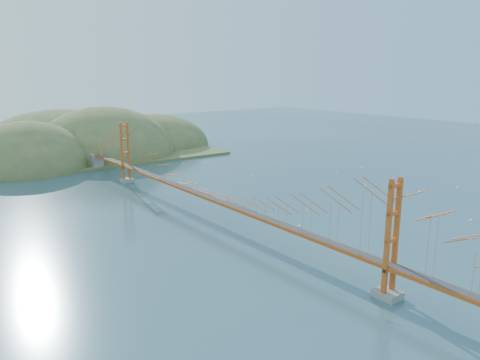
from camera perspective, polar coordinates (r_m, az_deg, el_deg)
ground at (r=68.24m, az=-3.39°, el=-4.88°), size 320.00×320.00×0.00m
bridge at (r=66.57m, az=-3.56°, el=0.91°), size 2.20×94.40×12.00m
far_headlands at (r=130.14m, az=-19.57°, el=3.02°), size 84.00×58.00×25.00m
sailboat_7 at (r=103.28m, az=6.21°, el=1.33°), size 0.51×0.49×0.57m
sailboat_17 at (r=107.98m, az=14.64°, el=1.50°), size 0.59×0.59×0.66m
sailboat_16 at (r=85.80m, az=4.73°, el=-1.06°), size 0.51×0.51×0.56m
sailboat_11 at (r=99.36m, az=17.35°, el=0.34°), size 0.53×0.53×0.56m
sailboat_3 at (r=95.98m, az=1.54°, el=0.51°), size 0.63×0.63×0.71m
sailboat_6 at (r=75.38m, az=26.32°, el=-4.40°), size 0.58×0.58×0.61m
sailboat_8 at (r=100.38m, az=11.69°, el=0.80°), size 0.70×0.70×0.73m
sailboat_5 at (r=90.80m, az=15.05°, el=-0.67°), size 0.57×0.63×0.71m
sailboat_13 at (r=94.88m, az=24.96°, el=-0.87°), size 0.61×0.54×0.70m
sailboat_15 at (r=110.01m, az=-4.22°, el=2.10°), size 0.48×0.60×0.71m
sailboat_4 at (r=93.29m, az=15.69°, el=-0.36°), size 0.52×0.52×0.58m
sailboat_2 at (r=89.38m, az=21.01°, el=-1.31°), size 0.60×0.50×0.70m
sailboat_0 at (r=65.81m, az=7.23°, el=-5.51°), size 0.47×0.58×0.68m
sailboat_9 at (r=114.16m, az=8.18°, el=2.40°), size 0.47×0.58×0.67m
sailboat_1 at (r=73.17m, az=8.14°, el=-3.64°), size 0.45×0.49×0.56m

